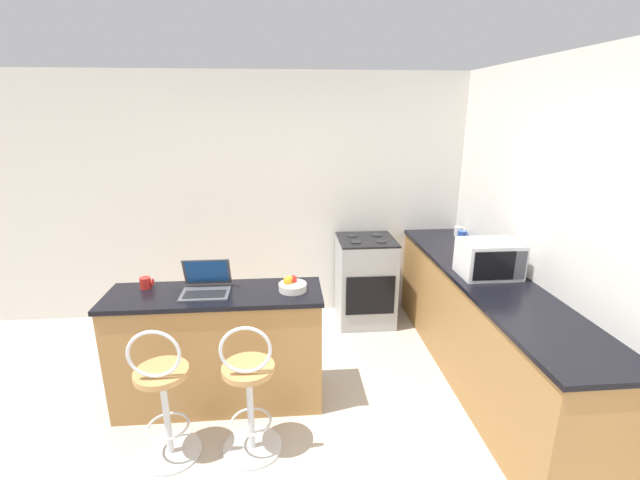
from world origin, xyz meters
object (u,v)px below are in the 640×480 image
at_px(fruit_bowl, 292,285).
at_px(bar_stool_far, 249,393).
at_px(mug_white, 459,231).
at_px(bar_stool_near, 163,398).
at_px(mug_blue, 462,235).
at_px(stove_range, 365,280).
at_px(mug_red, 146,283).
at_px(microwave, 489,259).
at_px(laptop, 206,284).

bearing_deg(fruit_bowl, bar_stool_far, -118.75).
relative_size(bar_stool_far, mug_white, 9.35).
xyz_separation_m(bar_stool_near, mug_white, (2.64, 1.84, 0.53)).
height_order(bar_stool_near, mug_blue, mug_blue).
relative_size(stove_range, mug_blue, 9.21).
height_order(bar_stool_near, fruit_bowl, fruit_bowl).
distance_m(mug_white, mug_red, 3.12).
bearing_deg(stove_range, fruit_bowl, -122.50).
xyz_separation_m(mug_blue, mug_white, (0.03, 0.15, 0.00)).
bearing_deg(microwave, mug_red, -179.30).
bearing_deg(bar_stool_far, fruit_bowl, 61.25).
height_order(bar_stool_far, mug_blue, mug_blue).
relative_size(bar_stool_near, stove_range, 1.04).
height_order(bar_stool_far, fruit_bowl, fruit_bowl).
height_order(mug_blue, mug_white, same).
relative_size(mug_white, mug_red, 1.07).
height_order(stove_range, mug_white, mug_white).
distance_m(laptop, fruit_bowl, 0.63).
relative_size(bar_stool_near, microwave, 2.13).
distance_m(stove_range, fruit_bowl, 1.58).
xyz_separation_m(bar_stool_far, laptop, (-0.33, 0.58, 0.54)).
distance_m(bar_stool_near, laptop, 0.82).
distance_m(bar_stool_far, mug_blue, 2.72).
bearing_deg(mug_blue, bar_stool_far, -140.93).
relative_size(mug_blue, fruit_bowl, 0.49).
distance_m(bar_stool_near, bar_stool_far, 0.54).
distance_m(laptop, mug_blue, 2.65).
distance_m(mug_blue, mug_red, 3.04).
distance_m(bar_stool_near, mug_blue, 3.16).
xyz_separation_m(laptop, microwave, (2.22, 0.13, 0.08)).
relative_size(bar_stool_near, laptop, 2.83).
xyz_separation_m(bar_stool_near, mug_red, (-0.25, 0.68, 0.52)).
relative_size(stove_range, mug_red, 9.58).
bearing_deg(microwave, mug_blue, 79.09).
relative_size(bar_stool_far, laptop, 2.83).
bearing_deg(laptop, bar_stool_far, -60.07).
distance_m(microwave, fruit_bowl, 1.60).
xyz_separation_m(stove_range, fruit_bowl, (-0.80, -1.26, 0.51)).
relative_size(bar_stool_far, fruit_bowl, 4.73).
bearing_deg(stove_range, mug_red, -149.20).
xyz_separation_m(microwave, mug_white, (0.21, 1.13, -0.09)).
xyz_separation_m(bar_stool_far, mug_white, (2.10, 1.84, 0.53)).
xyz_separation_m(bar_stool_near, microwave, (2.43, 0.71, 0.62)).
relative_size(laptop, mug_white, 3.31).
xyz_separation_m(bar_stool_far, stove_range, (1.10, 1.80, 0.01)).
bearing_deg(mug_blue, bar_stool_near, -147.26).
height_order(stove_range, mug_red, mug_red).
distance_m(laptop, microwave, 2.22).
bearing_deg(microwave, stove_range, 125.55).
bearing_deg(mug_red, fruit_bowl, -6.77).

